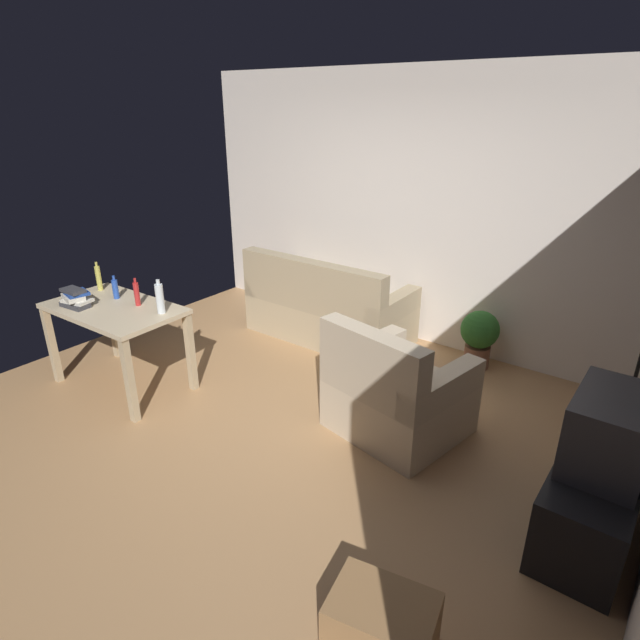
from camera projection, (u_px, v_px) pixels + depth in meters
name	position (u px, v px, depth m)	size (l,w,h in m)	color
ground_plane	(273.00, 424.00, 4.14)	(5.20, 4.40, 0.02)	tan
wall_rear	(413.00, 211.00, 5.23)	(5.20, 0.10, 2.70)	silver
couch	(327.00, 311.00, 5.54)	(1.71, 0.84, 0.92)	tan
tv_stand	(593.00, 498.00, 3.02)	(0.44, 1.10, 0.48)	black
tv	(611.00, 432.00, 2.84)	(0.41, 0.60, 0.44)	#2D2D33
desk	(115.00, 318.00, 4.45)	(1.22, 0.73, 0.76)	#C6B28E
potted_plant	(479.00, 335.00, 4.89)	(0.36, 0.36, 0.57)	brown
armchair	(395.00, 395.00, 3.92)	(1.04, 0.99, 0.92)	beige
storage_box	(382.00, 626.00, 2.38)	(0.48, 0.34, 0.30)	olive
bottle_squat	(99.00, 278.00, 4.75)	(0.05, 0.05, 0.27)	#BCB24C
bottle_blue	(115.00, 289.00, 4.56)	(0.05, 0.05, 0.21)	#2347A3
bottle_red	(137.00, 294.00, 4.39)	(0.05, 0.05, 0.24)	#AD2323
bottle_clear	(160.00, 298.00, 4.22)	(0.07, 0.07, 0.29)	silver
book_stack	(75.00, 298.00, 4.38)	(0.27, 0.22, 0.16)	#333338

